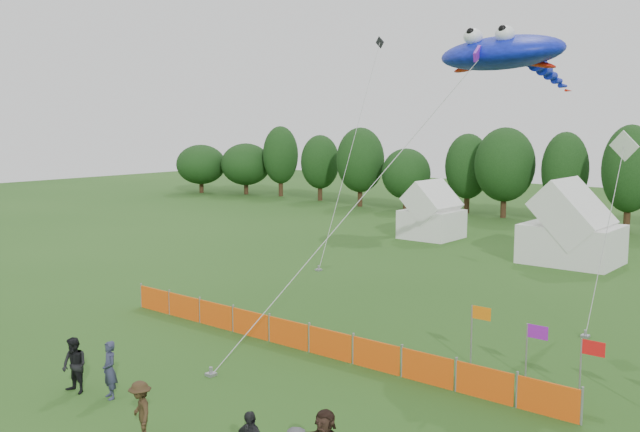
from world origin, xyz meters
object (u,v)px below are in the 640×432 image
Objects in this scene: barrier_fence at (308,338)px; spectator_c at (140,411)px; stingray_kite at (506,54)px; tent_left at (432,215)px; spectator_a at (110,370)px; tent_right at (572,231)px; spectator_b at (74,366)px.

spectator_c reaches higher than barrier_fence.
tent_left is at bearing 128.18° from stingray_kite.
tent_left is 26.95m from barrier_fence.
tent_left is 2.13× the size of spectator_a.
spectator_a is at bearing -176.25° from spectator_c.
barrier_fence is at bearing -93.58° from tent_right.
tent_left reaches higher than barrier_fence.
tent_left is at bearing 119.88° from spectator_a.
stingray_kite is (3.42, 8.39, 10.56)m from barrier_fence.
tent_right is 30.78m from spectator_c.
spectator_c is (3.17, -1.21, -0.07)m from spectator_a.
stingray_kite reaches higher than spectator_c.
spectator_a is 1.01× the size of spectator_b.
tent_left is 0.19× the size of barrier_fence.
spectator_c is (11.09, -33.49, -0.87)m from tent_left.
tent_right is 22.45m from barrier_fence.
tent_right is at bearing 99.90° from spectator_a.
spectator_c is (1.36, -8.39, 0.32)m from barrier_fence.
tent_right is 3.02× the size of spectator_a.
spectator_b is at bearing -143.41° from spectator_a.
stingray_kite reaches higher than tent_right.
spectator_a is 3.39m from spectator_c.
barrier_fence is at bearing 91.98° from spectator_a.
spectator_c is at bearing -4.85° from spectator_a.
spectator_a is (-1.80, -7.18, 0.39)m from barrier_fence.
spectator_b is 0.09× the size of stingray_kite.
spectator_a is 1.08× the size of spectator_c.
stingray_kite is (6.42, 16.02, 10.19)m from spectator_b.
tent_right is 3.28× the size of spectator_c.
spectator_a is 1.28m from spectator_b.
tent_right is 3.07× the size of spectator_b.
tent_right is at bearing 86.42° from barrier_fence.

